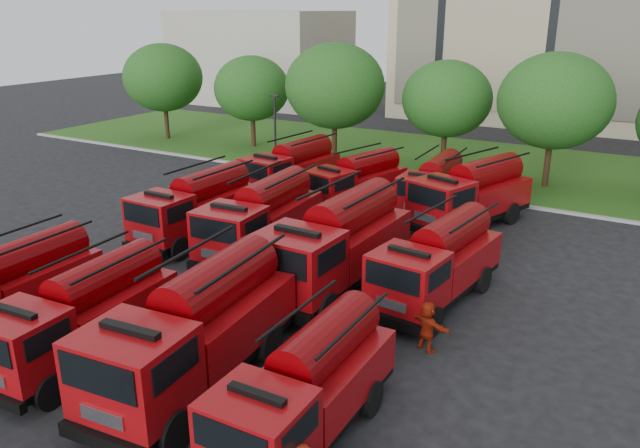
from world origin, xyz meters
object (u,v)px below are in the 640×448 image
(fire_truck_5, at_px, (261,218))
(fire_truck_10, at_px, (434,185))
(fire_truck_8, at_px, (292,168))
(fire_truck_11, at_px, (472,194))
(firefighter_4, at_px, (200,273))
(fire_truck_0, at_px, (13,284))
(fire_truck_1, at_px, (83,314))
(firefighter_5, at_px, (426,350))
(fire_truck_3, at_px, (307,387))
(fire_truck_6, at_px, (336,244))
(fire_truck_4, at_px, (197,206))
(fire_truck_7, at_px, (438,262))
(fire_truck_9, at_px, (356,181))
(fire_truck_2, at_px, (196,329))

(fire_truck_5, distance_m, fire_truck_10, 10.54)
(fire_truck_8, distance_m, fire_truck_11, 10.68)
(fire_truck_5, bearing_deg, firefighter_4, -112.27)
(fire_truck_0, bearing_deg, firefighter_4, 66.02)
(fire_truck_1, relative_size, firefighter_4, 3.99)
(fire_truck_10, height_order, firefighter_5, fire_truck_10)
(fire_truck_0, xyz_separation_m, firefighter_4, (2.66, 6.40, -1.45))
(fire_truck_3, height_order, fire_truck_6, fire_truck_6)
(fire_truck_4, xyz_separation_m, fire_truck_7, (12.01, -0.69, -0.03))
(fire_truck_10, relative_size, firefighter_5, 3.82)
(fire_truck_0, xyz_separation_m, fire_truck_4, (-0.08, 9.55, 0.14))
(fire_truck_0, relative_size, fire_truck_1, 0.95)
(fire_truck_11, xyz_separation_m, firefighter_4, (-7.81, -11.28, -1.66))
(fire_truck_1, relative_size, fire_truck_3, 1.05)
(firefighter_4, bearing_deg, fire_truck_6, -125.58)
(fire_truck_3, bearing_deg, firefighter_4, 143.38)
(fire_truck_11, bearing_deg, fire_truck_0, -102.29)
(fire_truck_6, xyz_separation_m, fire_truck_7, (3.76, 0.84, -0.27))
(fire_truck_7, bearing_deg, fire_truck_6, -161.02)
(fire_truck_5, distance_m, fire_truck_9, 8.14)
(fire_truck_2, xyz_separation_m, fire_truck_11, (2.59, 17.42, -0.09))
(firefighter_5, bearing_deg, firefighter_4, 15.46)
(fire_truck_1, height_order, fire_truck_2, fire_truck_2)
(fire_truck_5, height_order, firefighter_4, fire_truck_5)
(fire_truck_10, bearing_deg, fire_truck_0, -115.50)
(fire_truck_1, bearing_deg, fire_truck_3, -2.10)
(fire_truck_7, distance_m, fire_truck_9, 11.68)
(fire_truck_10, bearing_deg, fire_truck_3, -81.42)
(fire_truck_0, relative_size, fire_truck_8, 0.91)
(fire_truck_9, bearing_deg, fire_truck_1, -76.17)
(fire_truck_7, height_order, firefighter_5, fire_truck_7)
(fire_truck_3, xyz_separation_m, firefighter_5, (1.08, 5.52, -1.46))
(fire_truck_4, distance_m, fire_truck_5, 3.75)
(firefighter_5, bearing_deg, fire_truck_11, -57.36)
(fire_truck_8, bearing_deg, fire_truck_5, -59.66)
(fire_truck_7, relative_size, fire_truck_11, 0.92)
(fire_truck_2, height_order, fire_truck_10, fire_truck_2)
(fire_truck_2, bearing_deg, fire_truck_6, 82.82)
(fire_truck_3, bearing_deg, fire_truck_4, 139.81)
(fire_truck_5, relative_size, fire_truck_6, 0.92)
(firefighter_4, bearing_deg, fire_truck_7, -127.14)
(fire_truck_2, distance_m, fire_truck_11, 17.61)
(fire_truck_1, xyz_separation_m, firefighter_4, (-1.31, 6.80, -1.51))
(fire_truck_9, relative_size, firefighter_4, 4.04)
(fire_truck_8, xyz_separation_m, firefighter_4, (2.86, -11.53, -1.56))
(fire_truck_6, relative_size, firefighter_4, 4.79)
(fire_truck_11, bearing_deg, firefighter_5, -60.45)
(fire_truck_11, bearing_deg, fire_truck_10, 169.24)
(fire_truck_1, xyz_separation_m, fire_truck_8, (-4.17, 18.33, 0.05))
(fire_truck_6, distance_m, fire_truck_7, 3.86)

